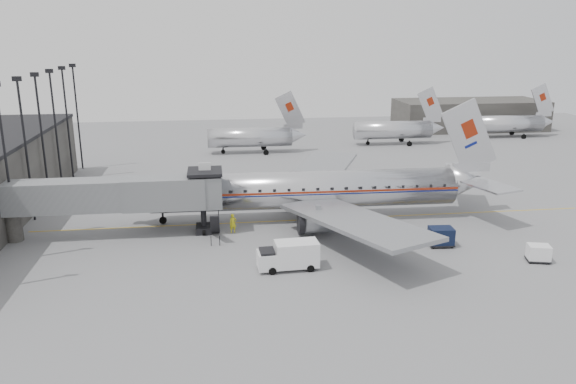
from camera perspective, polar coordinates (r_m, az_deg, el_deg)
name	(u,v)px	position (r m, az deg, el deg)	size (l,w,h in m)	color
ground	(300,240)	(54.88, 1.25, -4.91)	(160.00, 160.00, 0.00)	slate
hangar	(469,115)	(123.81, 17.93, 7.49)	(30.00, 12.00, 6.00)	#363331
apron_line	(319,219)	(60.93, 3.17, -2.78)	(0.15, 60.00, 0.01)	gold
jet_bridge	(127,195)	(57.11, -16.07, -0.29)	(21.00, 6.20, 7.10)	#5E6063
floodlight_masts	(34,138)	(67.50, -24.42, 4.99)	(0.90, 42.25, 15.25)	black
distant_aircraft_near	(251,137)	(94.37, -3.78, 5.64)	(16.39, 3.20, 10.26)	silver
distant_aircraft_mid	(394,129)	(103.26, 10.69, 6.29)	(16.39, 3.20, 10.26)	silver
distant_aircraft_far	(508,123)	(116.51, 21.43, 6.54)	(16.39, 3.20, 10.26)	silver
airliner	(312,190)	(60.24, 2.50, 0.23)	(40.68, 37.69, 12.86)	silver
service_van	(289,255)	(47.95, 0.08, -6.43)	(5.25, 2.26, 2.43)	white
baggage_cart_navy	(441,236)	(55.05, 15.28, -4.36)	(2.44, 1.93, 1.81)	black
baggage_cart_white	(539,253)	(54.35, 24.11, -5.67)	(2.24, 1.92, 1.52)	white
ramp_worker	(233,223)	(56.79, -5.61, -3.19)	(0.72, 0.47, 1.98)	gold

